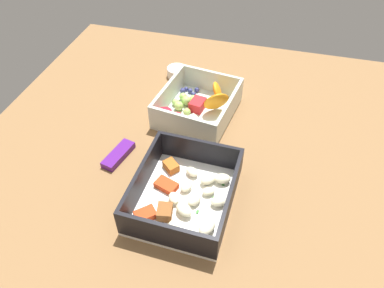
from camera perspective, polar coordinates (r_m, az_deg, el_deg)
The scene contains 5 objects.
table_surface at distance 66.19cm, azimuth 0.27°, elevation -1.61°, with size 80.00×80.00×2.00cm, color brown.
pasta_container at distance 56.75cm, azimuth -1.11°, elevation -8.01°, with size 17.92×15.30×5.50cm.
fruit_bowl at distance 71.99cm, azimuth 0.84°, elevation 6.04°, with size 17.36×15.53×5.93cm.
candy_bar at distance 65.18cm, azimuth -11.47°, elevation -1.67°, with size 7.00×2.40×1.20cm, color #51197A.
paper_cup_liner at distance 83.15cm, azimuth -2.40°, elevation 11.21°, with size 4.27×4.27×2.13cm, color white.
Camera 1 is at (-44.33, -11.49, 48.79)cm, focal length 33.99 mm.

